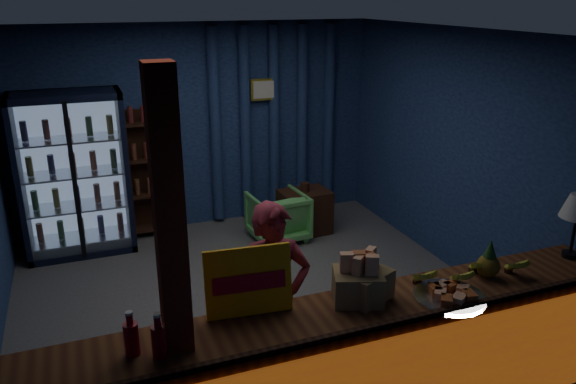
# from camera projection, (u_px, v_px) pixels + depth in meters

# --- Properties ---
(ground) EXTENTS (4.60, 4.60, 0.00)m
(ground) POSITION_uv_depth(u_px,v_px,m) (254.00, 300.00, 5.65)
(ground) COLOR #515154
(ground) RESTS_ON ground
(room_walls) EXTENTS (4.60, 4.60, 4.60)m
(room_walls) POSITION_uv_depth(u_px,v_px,m) (250.00, 149.00, 5.13)
(room_walls) COLOR navy
(room_walls) RESTS_ON ground
(counter) EXTENTS (4.40, 0.57, 0.99)m
(counter) POSITION_uv_depth(u_px,v_px,m) (338.00, 373.00, 3.81)
(counter) COLOR brown
(counter) RESTS_ON ground
(support_post) EXTENTS (0.16, 0.16, 2.60)m
(support_post) POSITION_uv_depth(u_px,v_px,m) (175.00, 294.00, 3.19)
(support_post) COLOR maroon
(support_post) RESTS_ON ground
(beverage_cooler) EXTENTS (1.20, 0.62, 1.90)m
(beverage_cooler) POSITION_uv_depth(u_px,v_px,m) (74.00, 174.00, 6.50)
(beverage_cooler) COLOR black
(beverage_cooler) RESTS_ON ground
(bottle_shelf) EXTENTS (0.50, 0.28, 1.60)m
(bottle_shelf) POSITION_uv_depth(u_px,v_px,m) (148.00, 174.00, 6.96)
(bottle_shelf) COLOR #391E12
(bottle_shelf) RESTS_ON ground
(curtain_folds) EXTENTS (1.74, 0.14, 2.50)m
(curtain_folds) POSITION_uv_depth(u_px,v_px,m) (274.00, 122.00, 7.44)
(curtain_folds) COLOR navy
(curtain_folds) RESTS_ON room_walls
(framed_picture) EXTENTS (0.36, 0.04, 0.28)m
(framed_picture) POSITION_uv_depth(u_px,v_px,m) (264.00, 89.00, 7.20)
(framed_picture) COLOR yellow
(framed_picture) RESTS_ON room_walls
(shopkeeper) EXTENTS (0.58, 0.40, 1.52)m
(shopkeeper) POSITION_uv_depth(u_px,v_px,m) (274.00, 300.00, 4.17)
(shopkeeper) COLOR maroon
(shopkeeper) RESTS_ON ground
(green_chair) EXTENTS (0.70, 0.71, 0.61)m
(green_chair) POSITION_uv_depth(u_px,v_px,m) (278.00, 216.00, 6.96)
(green_chair) COLOR #62BF5F
(green_chair) RESTS_ON ground
(side_table) EXTENTS (0.64, 0.48, 0.67)m
(side_table) POSITION_uv_depth(u_px,v_px,m) (305.00, 212.00, 7.17)
(side_table) COLOR #391E12
(side_table) RESTS_ON ground
(yellow_sign) EXTENTS (0.57, 0.17, 0.45)m
(yellow_sign) POSITION_uv_depth(u_px,v_px,m) (248.00, 281.00, 3.59)
(yellow_sign) COLOR #FFB00D
(yellow_sign) RESTS_ON counter
(soda_bottles) EXTENTS (0.23, 0.17, 0.28)m
(soda_bottles) POSITION_uv_depth(u_px,v_px,m) (145.00, 338.00, 3.18)
(soda_bottles) COLOR #AF0B1C
(soda_bottles) RESTS_ON counter
(snack_box_left) EXTENTS (0.39, 0.36, 0.34)m
(snack_box_left) POSITION_uv_depth(u_px,v_px,m) (366.00, 282.00, 3.79)
(snack_box_left) COLOR olive
(snack_box_left) RESTS_ON counter
(snack_box_centre) EXTENTS (0.40, 0.37, 0.35)m
(snack_box_centre) POSITION_uv_depth(u_px,v_px,m) (358.00, 284.00, 3.76)
(snack_box_centre) COLOR olive
(snack_box_centre) RESTS_ON counter
(pastry_tray) EXTENTS (0.49, 0.49, 0.08)m
(pastry_tray) POSITION_uv_depth(u_px,v_px,m) (449.00, 295.00, 3.81)
(pastry_tray) COLOR silver
(pastry_tray) RESTS_ON counter
(banana_bunches) EXTENTS (0.95, 0.28, 0.15)m
(banana_bunches) POSITION_uv_depth(u_px,v_px,m) (468.00, 271.00, 4.04)
(banana_bunches) COLOR gold
(banana_bunches) RESTS_ON counter
(pineapple) EXTENTS (0.17, 0.17, 0.29)m
(pineapple) POSITION_uv_depth(u_px,v_px,m) (489.00, 263.00, 4.06)
(pineapple) COLOR olive
(pineapple) RESTS_ON counter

